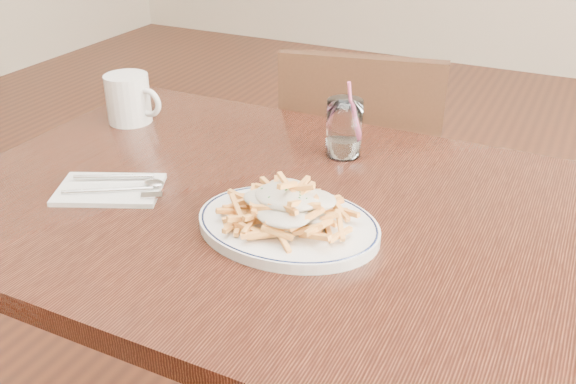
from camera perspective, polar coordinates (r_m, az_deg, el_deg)
The scene contains 8 objects.
table at distance 1.14m, azimuth -0.24°, elevation -4.40°, with size 1.20×0.80×0.75m.
chair_far at distance 1.76m, azimuth 6.47°, elevation 0.98°, with size 0.47×0.47×0.86m.
fries_plate at distance 1.02m, azimuth 0.00°, elevation -2.96°, with size 0.35×0.33×0.02m.
loaded_fries at distance 1.00m, azimuth 0.00°, elevation -0.92°, with size 0.24×0.21×0.06m.
napkin at distance 1.18m, azimuth -15.58°, elevation 0.22°, with size 0.18×0.12×0.01m, color silver.
cutlery at distance 1.18m, azimuth -15.45°, elevation 0.67°, with size 0.18×0.16×0.01m.
water_glass at distance 1.26m, azimuth 5.01°, elevation 5.39°, with size 0.07×0.07×0.15m.
coffee_mug at distance 1.46m, azimuth -13.93°, elevation 8.04°, with size 0.14×0.10×0.11m.
Camera 1 is at (0.43, -0.86, 1.28)m, focal length 40.00 mm.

